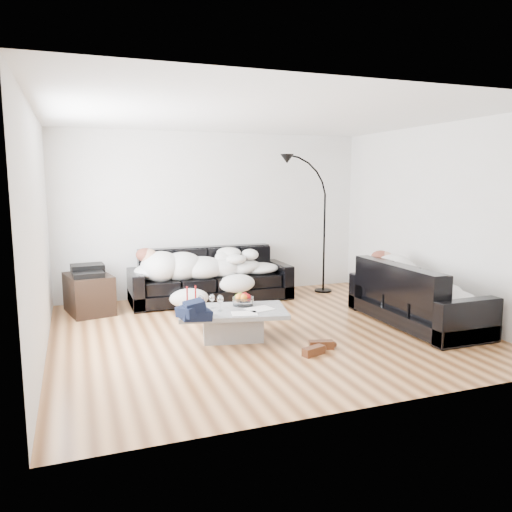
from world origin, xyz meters
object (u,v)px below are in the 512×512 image
object	(u,v)px
sofa_right	(417,294)
sleeper_back	(212,261)
stereo	(88,270)
sleeper_right	(418,276)
wine_glass_c	(220,303)
coffee_table	(233,324)
candle_left	(187,298)
candle_right	(196,297)
wine_glass_a	(212,301)
fruit_bowl	(243,299)
sofa_back	(211,275)
av_cabinet	(89,294)
floor_lamp	(324,232)
wine_glass_b	(201,303)
shoes	(317,348)

from	to	relation	value
sofa_right	sleeper_back	distance (m)	3.02
stereo	sleeper_right	bearing A→B (deg)	-31.86
wine_glass_c	stereo	world-z (taller)	stereo
coffee_table	candle_left	size ratio (longest dim) A/B	4.70
wine_glass_c	candle_right	size ratio (longest dim) A/B	0.71
sleeper_right	stereo	xyz separation A→B (m)	(-3.97, 2.04, -0.02)
wine_glass_a	sleeper_back	bearing A→B (deg)	75.04
wine_glass_a	wine_glass_c	xyz separation A→B (m)	(0.06, -0.16, 0.01)
sofa_right	sleeper_right	size ratio (longest dim) A/B	1.17
sofa_right	fruit_bowl	distance (m)	2.28
sofa_back	stereo	distance (m)	1.81
sofa_right	wine_glass_c	size ratio (longest dim) A/B	10.81
sofa_back	sleeper_back	bearing A→B (deg)	-90.00
av_cabinet	floor_lamp	bearing A→B (deg)	-11.25
sleeper_right	wine_glass_b	size ratio (longest dim) A/B	9.44
sleeper_back	coffee_table	bearing A→B (deg)	-97.81
wine_glass_a	sleeper_right	bearing A→B (deg)	-7.32
sleeper_back	wine_glass_a	size ratio (longest dim) A/B	12.92
sofa_right	sleeper_back	world-z (taller)	sleeper_back
candle_left	shoes	distance (m)	1.61
sofa_back	sofa_right	bearing A→B (deg)	-44.44
sofa_back	wine_glass_b	distance (m)	1.98
wine_glass_a	candle_left	xyz separation A→B (m)	(-0.28, 0.07, 0.05)
sofa_right	wine_glass_b	distance (m)	2.81
sleeper_back	wine_glass_a	world-z (taller)	sleeper_back
sleeper_back	candle_left	world-z (taller)	sleeper_back
shoes	wine_glass_b	bearing A→B (deg)	136.95
coffee_table	candle_left	bearing A→B (deg)	156.59
av_cabinet	sofa_back	bearing A→B (deg)	-9.28
sofa_back	coffee_table	xyz separation A→B (m)	(-0.26, -1.94, -0.22)
sofa_right	fruit_bowl	world-z (taller)	sofa_right
sleeper_back	floor_lamp	world-z (taller)	floor_lamp
sleeper_right	wine_glass_b	world-z (taller)	sleeper_right
sleeper_right	av_cabinet	distance (m)	4.48
sleeper_back	floor_lamp	xyz separation A→B (m)	(1.94, 0.03, 0.37)
shoes	floor_lamp	distance (m)	3.17
sofa_right	sleeper_back	xyz separation A→B (m)	(-2.18, 2.09, 0.23)
fruit_bowl	wine_glass_a	world-z (taller)	wine_glass_a
sofa_right	coffee_table	xyz separation A→B (m)	(-2.44, 0.20, -0.22)
sofa_back	candle_right	world-z (taller)	sofa_back
wine_glass_b	candle_right	world-z (taller)	candle_right
sofa_back	sofa_right	world-z (taller)	sofa_back
av_cabinet	sleeper_right	bearing A→B (deg)	-39.54
wine_glass_c	stereo	distance (m)	2.32
sofa_right	wine_glass_a	distance (m)	2.67
wine_glass_a	av_cabinet	distance (m)	2.16
wine_glass_b	sleeper_right	bearing A→B (deg)	-5.28
sofa_back	candle_right	xyz separation A→B (m)	(-0.64, -1.69, 0.09)
wine_glass_a	candle_right	world-z (taller)	candle_right
sleeper_back	wine_glass_a	distance (m)	1.82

